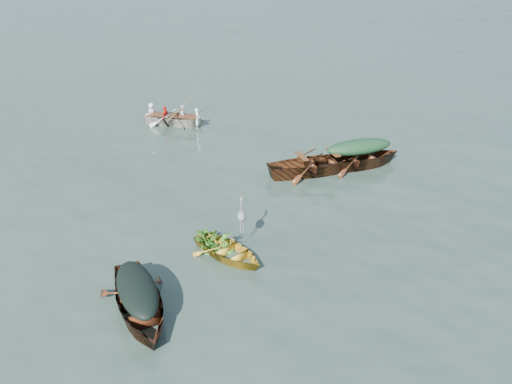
# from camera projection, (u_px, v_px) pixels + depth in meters

# --- Properties ---
(ground) EXTENTS (140.00, 140.00, 0.00)m
(ground) POSITION_uv_depth(u_px,v_px,m) (246.00, 238.00, 13.14)
(ground) COLOR #33483E
(ground) RESTS_ON ground
(yellow_dinghy) EXTENTS (2.67, 2.62, 0.67)m
(yellow_dinghy) POSITION_uv_depth(u_px,v_px,m) (228.00, 257.00, 12.35)
(yellow_dinghy) COLOR gold
(yellow_dinghy) RESTS_ON ground
(dark_covered_boat) EXTENTS (2.67, 3.99, 0.94)m
(dark_covered_boat) POSITION_uv_depth(u_px,v_px,m) (140.00, 313.00, 10.46)
(dark_covered_boat) COLOR #552C14
(dark_covered_boat) RESTS_ON ground
(green_tarp_boat) EXTENTS (4.63, 2.63, 1.03)m
(green_tarp_boat) POSITION_uv_depth(u_px,v_px,m) (357.00, 167.00, 17.37)
(green_tarp_boat) COLOR #502B12
(green_tarp_boat) RESTS_ON ground
(open_wooden_boat) EXTENTS (4.93, 2.69, 1.12)m
(open_wooden_boat) POSITION_uv_depth(u_px,v_px,m) (316.00, 173.00, 16.91)
(open_wooden_boat) COLOR brown
(open_wooden_boat) RESTS_ON ground
(rowed_boat) EXTENTS (4.04, 2.12, 0.90)m
(rowed_boat) POSITION_uv_depth(u_px,v_px,m) (175.00, 125.00, 21.47)
(rowed_boat) COLOR silver
(rowed_boat) RESTS_ON ground
(dark_tarp_cover) EXTENTS (1.47, 2.20, 0.40)m
(dark_tarp_cover) POSITION_uv_depth(u_px,v_px,m) (137.00, 287.00, 10.16)
(dark_tarp_cover) COLOR black
(dark_tarp_cover) RESTS_ON dark_covered_boat
(green_tarp_cover) EXTENTS (2.55, 1.45, 0.52)m
(green_tarp_cover) POSITION_uv_depth(u_px,v_px,m) (359.00, 146.00, 17.03)
(green_tarp_cover) COLOR #17391B
(green_tarp_cover) RESTS_ON green_tarp_boat
(thwart_benches) EXTENTS (2.51, 1.49, 0.04)m
(thwart_benches) POSITION_uv_depth(u_px,v_px,m) (317.00, 157.00, 16.65)
(thwart_benches) COLOR #4E2B12
(thwart_benches) RESTS_ON open_wooden_boat
(heron) EXTENTS (0.48, 0.48, 0.92)m
(heron) POSITION_uv_depth(u_px,v_px,m) (242.00, 220.00, 12.39)
(heron) COLOR gray
(heron) RESTS_ON yellow_dinghy
(dinghy_weeds) EXTENTS (1.13, 1.13, 0.60)m
(dinghy_weeds) POSITION_uv_depth(u_px,v_px,m) (213.00, 227.00, 12.41)
(dinghy_weeds) COLOR #38741E
(dinghy_weeds) RESTS_ON yellow_dinghy
(rowers) EXTENTS (2.89, 1.71, 0.76)m
(rowers) POSITION_uv_depth(u_px,v_px,m) (174.00, 106.00, 21.10)
(rowers) COLOR white
(rowers) RESTS_ON rowed_boat
(oars) EXTENTS (1.25, 2.67, 0.06)m
(oars) POSITION_uv_depth(u_px,v_px,m) (174.00, 114.00, 21.25)
(oars) COLOR olive
(oars) RESTS_ON rowed_boat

